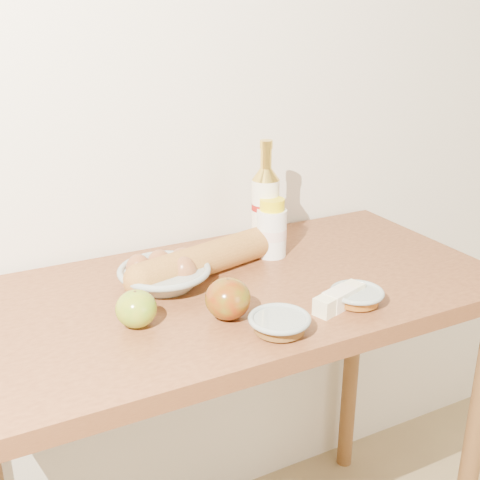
{
  "coord_description": "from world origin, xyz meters",
  "views": [
    {
      "loc": [
        -0.54,
        0.11,
        1.47
      ],
      "look_at": [
        0.0,
        1.15,
        1.02
      ],
      "focal_mm": 45.0,
      "sensor_mm": 36.0,
      "label": 1
    }
  ],
  "objects_px": {
    "egg_bowl": "(164,274)",
    "baguette": "(210,258)",
    "bourbon_bottle": "(265,207)",
    "table": "(234,335)",
    "cream_bottle": "(272,230)"
  },
  "relations": [
    {
      "from": "egg_bowl",
      "to": "baguette",
      "type": "bearing_deg",
      "value": 8.45
    },
    {
      "from": "egg_bowl",
      "to": "bourbon_bottle",
      "type": "bearing_deg",
      "value": 15.49
    },
    {
      "from": "table",
      "to": "cream_bottle",
      "type": "height_order",
      "value": "cream_bottle"
    },
    {
      "from": "baguette",
      "to": "cream_bottle",
      "type": "bearing_deg",
      "value": -5.02
    },
    {
      "from": "cream_bottle",
      "to": "bourbon_bottle",
      "type": "bearing_deg",
      "value": 72.07
    },
    {
      "from": "table",
      "to": "baguette",
      "type": "relative_size",
      "value": 2.64
    },
    {
      "from": "baguette",
      "to": "bourbon_bottle",
      "type": "bearing_deg",
      "value": 5.84
    },
    {
      "from": "table",
      "to": "cream_bottle",
      "type": "xyz_separation_m",
      "value": [
        0.16,
        0.12,
        0.19
      ]
    },
    {
      "from": "egg_bowl",
      "to": "cream_bottle",
      "type": "bearing_deg",
      "value": 8.79
    },
    {
      "from": "cream_bottle",
      "to": "baguette",
      "type": "bearing_deg",
      "value": 174.71
    },
    {
      "from": "bourbon_bottle",
      "to": "baguette",
      "type": "xyz_separation_m",
      "value": [
        -0.18,
        -0.07,
        -0.08
      ]
    },
    {
      "from": "bourbon_bottle",
      "to": "baguette",
      "type": "distance_m",
      "value": 0.21
    },
    {
      "from": "bourbon_bottle",
      "to": "baguette",
      "type": "relative_size",
      "value": 0.62
    },
    {
      "from": "table",
      "to": "bourbon_bottle",
      "type": "relative_size",
      "value": 4.28
    },
    {
      "from": "table",
      "to": "baguette",
      "type": "xyz_separation_m",
      "value": [
        -0.02,
        0.09,
        0.16
      ]
    }
  ]
}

